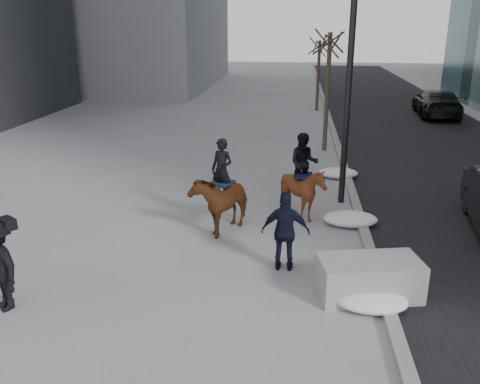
# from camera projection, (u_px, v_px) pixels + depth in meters

# --- Properties ---
(ground) EXTENTS (120.00, 120.00, 0.00)m
(ground) POSITION_uv_depth(u_px,v_px,m) (234.00, 278.00, 10.65)
(ground) COLOR gray
(ground) RESTS_ON ground
(road) EXTENTS (8.00, 90.00, 0.01)m
(road) POSITION_uv_depth(u_px,v_px,m) (448.00, 162.00, 19.33)
(road) COLOR black
(road) RESTS_ON ground
(curb) EXTENTS (0.25, 90.00, 0.12)m
(curb) POSITION_uv_depth(u_px,v_px,m) (342.00, 158.00, 19.73)
(curb) COLOR gray
(curb) RESTS_ON ground
(planter) EXTENTS (2.10, 1.34, 0.78)m
(planter) POSITION_uv_depth(u_px,v_px,m) (369.00, 278.00, 9.82)
(planter) COLOR #99999C
(planter) RESTS_ON ground
(car_far) EXTENTS (2.49, 5.36, 1.52)m
(car_far) POSITION_uv_depth(u_px,v_px,m) (437.00, 103.00, 28.59)
(car_far) COLOR black
(car_far) RESTS_ON ground
(tree_near) EXTENTS (1.20, 1.20, 5.24)m
(tree_near) POSITION_uv_depth(u_px,v_px,m) (328.00, 87.00, 20.39)
(tree_near) COLOR #362920
(tree_near) RESTS_ON ground
(tree_far) EXTENTS (1.20, 1.20, 4.53)m
(tree_far) POSITION_uv_depth(u_px,v_px,m) (318.00, 72.00, 29.92)
(tree_far) COLOR #3B2E23
(tree_far) RESTS_ON ground
(mounted_left) EXTENTS (1.52, 2.00, 2.35)m
(mounted_left) POSITION_uv_depth(u_px,v_px,m) (221.00, 197.00, 12.89)
(mounted_left) COLOR #4F1F0F
(mounted_left) RESTS_ON ground
(mounted_right) EXTENTS (1.28, 1.43, 2.35)m
(mounted_right) POSITION_uv_depth(u_px,v_px,m) (303.00, 186.00, 13.52)
(mounted_right) COLOR #49280E
(mounted_right) RESTS_ON ground
(feeder) EXTENTS (1.04, 0.87, 1.75)m
(feeder) POSITION_uv_depth(u_px,v_px,m) (285.00, 231.00, 10.76)
(feeder) COLOR black
(feeder) RESTS_ON ground
(lamppost) EXTENTS (0.25, 2.22, 9.09)m
(lamppost) POSITION_uv_depth(u_px,v_px,m) (353.00, 26.00, 13.36)
(lamppost) COLOR black
(lamppost) RESTS_ON ground
(snow_piles) EXTENTS (1.42, 9.31, 0.36)m
(snow_piles) POSITION_uv_depth(u_px,v_px,m) (350.00, 219.00, 13.33)
(snow_piles) COLOR white
(snow_piles) RESTS_ON ground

